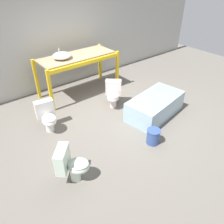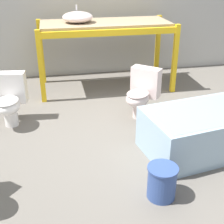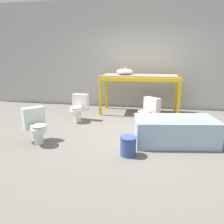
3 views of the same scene
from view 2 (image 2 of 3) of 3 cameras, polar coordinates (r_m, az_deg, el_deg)
The scene contains 7 objects.
ground_plane at distance 3.90m, azimuth 2.87°, elevation -3.64°, with size 12.00×12.00×0.00m, color #666059.
shelving_rack at distance 5.02m, azimuth -1.23°, elevation 14.56°, with size 2.11×0.90×1.07m.
sink_basin at distance 4.92m, azimuth -6.30°, elevation 16.87°, with size 0.46×0.44×0.24m.
bathtub_main at distance 3.61m, azimuth 17.42°, elevation -2.58°, with size 1.55×0.98×0.48m.
toilet_far at distance 4.17m, azimuth 5.43°, elevation 3.67°, with size 0.59×0.61×0.65m.
toilet_extra at distance 4.16m, azimuth -18.24°, elevation 2.36°, with size 0.41×0.55×0.65m.
bucket_white at distance 2.87m, azimuth 9.11°, elevation -12.42°, with size 0.27×0.27×0.32m.
Camera 2 is at (-0.85, -3.28, 1.94)m, focal length 50.00 mm.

